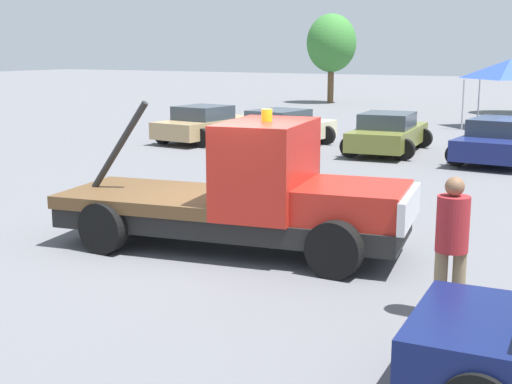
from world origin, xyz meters
TOP-DOWN VIEW (x-y plane):
  - ground_plane at (0.00, 0.00)m, footprint 160.00×160.00m
  - tow_truck at (0.37, 0.06)m, footprint 6.27×2.94m
  - person_near_truck at (4.11, -1.43)m, footprint 0.41×0.41m
  - parked_car_tan at (-8.24, 11.92)m, footprint 2.70×4.43m
  - parked_car_cream at (-5.02, 11.76)m, footprint 2.70×4.77m
  - parked_car_olive at (-1.42, 12.45)m, footprint 2.67×4.71m
  - parked_car_navy at (2.26, 12.34)m, footprint 2.68×4.98m
  - canopy_tent_blue at (0.67, 22.06)m, footprint 3.16×3.16m
  - tree_center at (-11.77, 31.80)m, footprint 3.10×3.10m

SIDE VIEW (x-z plane):
  - ground_plane at x=0.00m, z-range 0.00..0.00m
  - parked_car_tan at x=-8.24m, z-range -0.02..1.32m
  - parked_car_cream at x=-5.02m, z-range -0.02..1.32m
  - parked_car_olive at x=-1.42m, z-range -0.02..1.32m
  - parked_car_navy at x=2.26m, z-range -0.02..1.32m
  - tow_truck at x=0.37m, z-range -0.31..2.20m
  - person_near_truck at x=4.11m, z-range 0.14..1.99m
  - canopy_tent_blue at x=0.67m, z-range 1.05..4.00m
  - tree_center at x=-11.77m, z-range 0.94..6.48m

